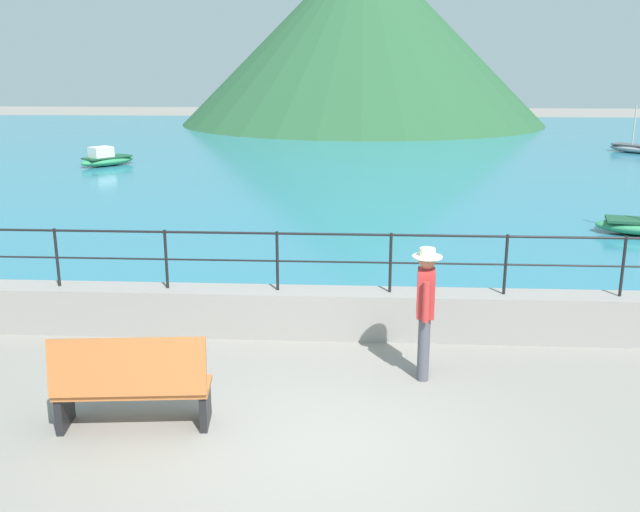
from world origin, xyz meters
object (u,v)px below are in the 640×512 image
bench_main (131,383)px  person_walking (425,307)px  boat_1 (106,159)px  boat_3 (634,148)px

bench_main → person_walking: size_ratio=1.00×
person_walking → boat_1: (-10.91, 18.81, -0.65)m
person_walking → boat_1: 21.75m
person_walking → bench_main: bearing=-154.9°
boat_1 → boat_3: (22.41, 5.56, -0.06)m
person_walking → boat_1: person_walking is taller
boat_1 → boat_3: size_ratio=1.01×
bench_main → boat_3: (14.85, 25.93, -0.30)m
bench_main → person_walking: person_walking is taller
bench_main → boat_3: boat_3 is taller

